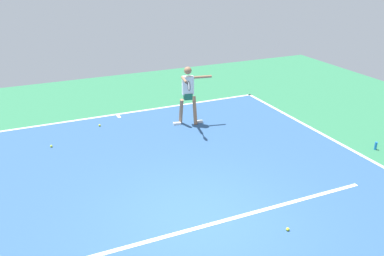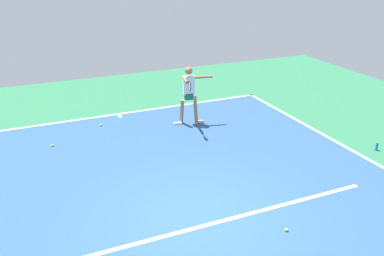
# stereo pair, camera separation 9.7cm
# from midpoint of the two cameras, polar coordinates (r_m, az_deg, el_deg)

# --- Properties ---
(ground_plane) EXTENTS (22.36, 22.36, 0.00)m
(ground_plane) POSITION_cam_midpoint_polar(r_m,az_deg,el_deg) (8.50, 1.02, -12.23)
(ground_plane) COLOR #2D754C
(court_surface) EXTENTS (10.31, 12.90, 0.00)m
(court_surface) POSITION_cam_midpoint_polar(r_m,az_deg,el_deg) (8.50, 1.02, -12.22)
(court_surface) COLOR #2D5484
(court_surface) RESTS_ON ground_plane
(court_line_baseline_near) EXTENTS (10.31, 0.10, 0.01)m
(court_line_baseline_near) POSITION_cam_midpoint_polar(r_m,az_deg,el_deg) (13.94, -9.92, 1.91)
(court_line_baseline_near) COLOR white
(court_line_baseline_near) RESTS_ON ground_plane
(court_line_service) EXTENTS (7.73, 0.10, 0.01)m
(court_line_service) POSITION_cam_midpoint_polar(r_m,az_deg,el_deg) (8.27, 1.91, -13.31)
(court_line_service) COLOR white
(court_line_service) RESTS_ON ground_plane
(court_line_centre_mark) EXTENTS (0.10, 0.30, 0.01)m
(court_line_centre_mark) POSITION_cam_midpoint_polar(r_m,az_deg,el_deg) (13.76, -9.71, 1.64)
(court_line_centre_mark) COLOR white
(court_line_centre_mark) RESTS_ON ground_plane
(tennis_player) EXTENTS (1.20, 1.25, 1.83)m
(tennis_player) POSITION_cam_midpoint_polar(r_m,az_deg,el_deg) (12.56, -0.17, 5.03)
(tennis_player) COLOR #9E7051
(tennis_player) RESTS_ON ground_plane
(tennis_ball_near_service_line) EXTENTS (0.07, 0.07, 0.07)m
(tennis_ball_near_service_line) POSITION_cam_midpoint_polar(r_m,az_deg,el_deg) (13.05, -12.26, 0.41)
(tennis_ball_near_service_line) COLOR yellow
(tennis_ball_near_service_line) RESTS_ON ground_plane
(tennis_ball_by_sideline) EXTENTS (0.07, 0.07, 0.07)m
(tennis_ball_by_sideline) POSITION_cam_midpoint_polar(r_m,az_deg,el_deg) (8.32, 13.19, -13.48)
(tennis_ball_by_sideline) COLOR yellow
(tennis_ball_by_sideline) RESTS_ON ground_plane
(tennis_ball_far_corner) EXTENTS (0.07, 0.07, 0.07)m
(tennis_ball_far_corner) POSITION_cam_midpoint_polar(r_m,az_deg,el_deg) (12.00, -18.48, -2.30)
(tennis_ball_far_corner) COLOR #C6E53D
(tennis_ball_far_corner) RESTS_ON ground_plane
(water_bottle) EXTENTS (0.07, 0.07, 0.22)m
(water_bottle) POSITION_cam_midpoint_polar(r_m,az_deg,el_deg) (12.22, 24.28, -2.35)
(water_bottle) COLOR blue
(water_bottle) RESTS_ON ground_plane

